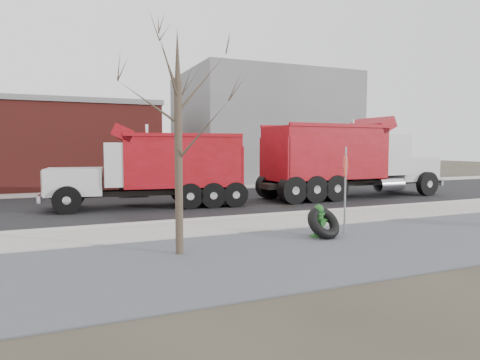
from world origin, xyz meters
name	(u,v)px	position (x,y,z in m)	size (l,w,h in m)	color
ground	(256,226)	(0.00, 0.00, 0.00)	(120.00, 120.00, 0.00)	#383328
gravel_verge	(318,250)	(0.00, -3.50, 0.01)	(60.00, 5.00, 0.03)	slate
sidewalk	(253,224)	(0.00, 0.25, 0.03)	(60.00, 2.50, 0.06)	#9E9B93
curb	(237,217)	(0.00, 1.55, 0.06)	(60.00, 0.15, 0.11)	#9E9B93
road	(197,202)	(0.00, 6.30, 0.01)	(60.00, 9.40, 0.02)	black
far_sidewalk	(167,190)	(0.00, 12.00, 0.03)	(60.00, 2.00, 0.06)	#9E9B93
building_grey	(262,128)	(9.00, 18.00, 4.00)	(12.00, 10.00, 8.00)	gray
bare_tree	(178,112)	(-3.20, -2.60, 3.30)	(3.20, 3.20, 5.20)	#382D23
fire_hydrant	(319,222)	(0.86, -2.25, 0.43)	(0.52, 0.51, 0.93)	#256126
truck_tire	(324,223)	(0.90, -2.42, 0.44)	(1.12, 0.99, 0.94)	black
stop_sign	(345,174)	(1.79, -2.17, 1.73)	(0.53, 0.48, 2.51)	gray
dump_truck_red_a	(347,157)	(7.37, 5.16, 1.99)	(9.85, 2.88, 3.92)	black
dump_truck_red_b	(157,166)	(-1.96, 5.42, 1.71)	(8.03, 3.13, 3.36)	black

